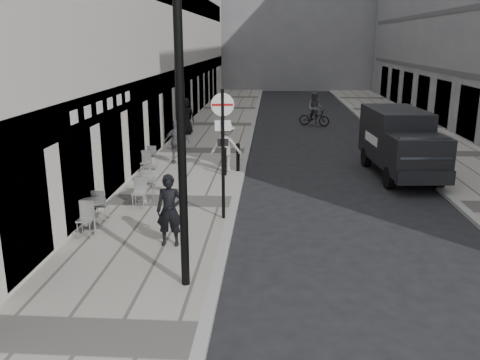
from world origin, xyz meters
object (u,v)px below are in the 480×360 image
object	(u,v)px
cyclist	(314,113)
panel_van	(400,140)
lamppost	(180,106)
walking_man	(170,210)
sign_post	(223,137)

from	to	relation	value
cyclist	panel_van	bearing A→B (deg)	-57.31
lamppost	cyclist	xyz separation A→B (m)	(4.30, 21.36, -3.03)
lamppost	cyclist	bearing A→B (deg)	78.62
walking_man	sign_post	world-z (taller)	sign_post
sign_post	panel_van	distance (m)	8.43
walking_man	panel_van	distance (m)	10.60
walking_man	cyclist	bearing A→B (deg)	75.23
walking_man	lamppost	bearing A→B (deg)	-70.94
walking_man	lamppost	xyz separation A→B (m)	(0.72, -2.06, 2.80)
lamppost	walking_man	bearing A→B (deg)	109.25
panel_van	cyclist	distance (m)	11.87
sign_post	cyclist	xyz separation A→B (m)	(3.90, 17.25, -1.66)
lamppost	panel_van	bearing A→B (deg)	55.89
walking_man	cyclist	world-z (taller)	cyclist
sign_post	walking_man	bearing A→B (deg)	-125.43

